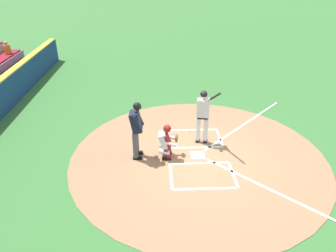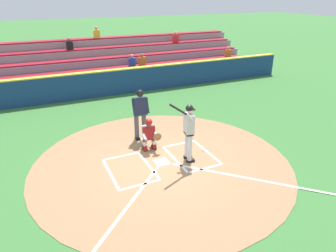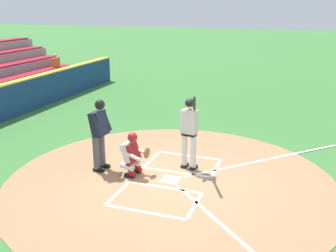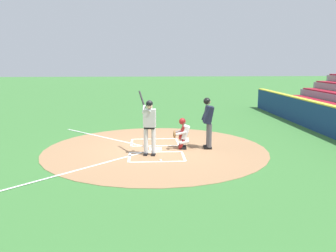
{
  "view_description": "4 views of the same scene",
  "coord_description": "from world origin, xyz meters",
  "px_view_note": "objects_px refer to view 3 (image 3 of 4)",
  "views": [
    {
      "loc": [
        8.2,
        -1.27,
        5.49
      ],
      "look_at": [
        0.29,
        -0.96,
        1.24
      ],
      "focal_mm": 33.16,
      "sensor_mm": 36.0,
      "label": 1
    },
    {
      "loc": [
        3.36,
        7.74,
        4.92
      ],
      "look_at": [
        -0.48,
        -0.57,
        0.94
      ],
      "focal_mm": 33.01,
      "sensor_mm": 36.0,
      "label": 2
    },
    {
      "loc": [
        8.21,
        2.81,
        4.12
      ],
      "look_at": [
        -0.36,
        -0.19,
        1.26
      ],
      "focal_mm": 41.75,
      "sensor_mm": 36.0,
      "label": 3
    },
    {
      "loc": [
        -12.3,
        0.36,
        3.15
      ],
      "look_at": [
        -0.27,
        -0.43,
        0.9
      ],
      "focal_mm": 37.41,
      "sensor_mm": 36.0,
      "label": 4
    }
  ],
  "objects_px": {
    "batter": "(189,129)",
    "plate_umpire": "(99,130)",
    "baseball": "(185,156)",
    "catcher": "(133,153)"
  },
  "relations": [
    {
      "from": "baseball",
      "to": "plate_umpire",
      "type": "bearing_deg",
      "value": -49.05
    },
    {
      "from": "catcher",
      "to": "baseball",
      "type": "height_order",
      "value": "catcher"
    },
    {
      "from": "batter",
      "to": "plate_umpire",
      "type": "xyz_separation_m",
      "value": [
        0.79,
        -2.13,
        -0.02
      ]
    },
    {
      "from": "plate_umpire",
      "to": "baseball",
      "type": "relative_size",
      "value": 25.2
    },
    {
      "from": "plate_umpire",
      "to": "baseball",
      "type": "height_order",
      "value": "plate_umpire"
    },
    {
      "from": "catcher",
      "to": "plate_umpire",
      "type": "bearing_deg",
      "value": -91.8
    },
    {
      "from": "batter",
      "to": "plate_umpire",
      "type": "relative_size",
      "value": 1.14
    },
    {
      "from": "batter",
      "to": "plate_umpire",
      "type": "height_order",
      "value": "batter"
    },
    {
      "from": "catcher",
      "to": "baseball",
      "type": "relative_size",
      "value": 15.27
    },
    {
      "from": "baseball",
      "to": "batter",
      "type": "bearing_deg",
      "value": 24.13
    }
  ]
}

